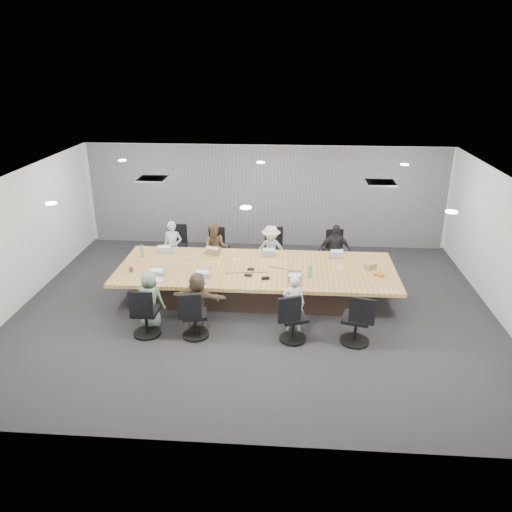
# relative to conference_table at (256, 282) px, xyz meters

# --- Properties ---
(floor) EXTENTS (10.00, 8.00, 0.00)m
(floor) POSITION_rel_conference_table_xyz_m (0.00, -0.50, -0.40)
(floor) COLOR #29282C
(floor) RESTS_ON ground
(ceiling) EXTENTS (10.00, 8.00, 0.00)m
(ceiling) POSITION_rel_conference_table_xyz_m (0.00, -0.50, 2.40)
(ceiling) COLOR white
(ceiling) RESTS_ON wall_back
(wall_back) EXTENTS (10.00, 0.00, 2.80)m
(wall_back) POSITION_rel_conference_table_xyz_m (0.00, 3.50, 1.00)
(wall_back) COLOR silver
(wall_back) RESTS_ON ground
(wall_front) EXTENTS (10.00, 0.00, 2.80)m
(wall_front) POSITION_rel_conference_table_xyz_m (0.00, -4.50, 1.00)
(wall_front) COLOR silver
(wall_front) RESTS_ON ground
(wall_left) EXTENTS (0.00, 8.00, 2.80)m
(wall_left) POSITION_rel_conference_table_xyz_m (-5.00, -0.50, 1.00)
(wall_left) COLOR silver
(wall_left) RESTS_ON ground
(wall_right) EXTENTS (0.00, 8.00, 2.80)m
(wall_right) POSITION_rel_conference_table_xyz_m (5.00, -0.50, 1.00)
(wall_right) COLOR silver
(wall_right) RESTS_ON ground
(curtain) EXTENTS (9.80, 0.04, 2.80)m
(curtain) POSITION_rel_conference_table_xyz_m (0.00, 3.42, 1.00)
(curtain) COLOR gray
(curtain) RESTS_ON ground
(conference_table) EXTENTS (6.00, 2.20, 0.74)m
(conference_table) POSITION_rel_conference_table_xyz_m (0.00, 0.00, 0.00)
(conference_table) COLOR #3F2E23
(conference_table) RESTS_ON ground
(chair_0) EXTENTS (0.60, 0.60, 0.87)m
(chair_0) POSITION_rel_conference_table_xyz_m (-2.15, 1.70, 0.04)
(chair_0) COLOR black
(chair_0) RESTS_ON ground
(chair_1) EXTENTS (0.66, 0.66, 0.80)m
(chair_1) POSITION_rel_conference_table_xyz_m (-1.09, 1.70, 0.00)
(chair_1) COLOR black
(chair_1) RESTS_ON ground
(chair_2) EXTENTS (0.67, 0.67, 0.84)m
(chair_2) POSITION_rel_conference_table_xyz_m (0.25, 1.70, 0.02)
(chair_2) COLOR black
(chair_2) RESTS_ON ground
(chair_3) EXTENTS (0.62, 0.62, 0.81)m
(chair_3) POSITION_rel_conference_table_xyz_m (1.78, 1.70, 0.00)
(chair_3) COLOR black
(chair_3) RESTS_ON ground
(chair_4) EXTENTS (0.57, 0.57, 0.83)m
(chair_4) POSITION_rel_conference_table_xyz_m (-1.99, -1.70, 0.02)
(chair_4) COLOR black
(chair_4) RESTS_ON ground
(chair_5) EXTENTS (0.63, 0.63, 0.79)m
(chair_5) POSITION_rel_conference_table_xyz_m (-1.04, -1.70, -0.01)
(chair_5) COLOR black
(chair_5) RESTS_ON ground
(chair_6) EXTENTS (0.69, 0.69, 0.80)m
(chair_6) POSITION_rel_conference_table_xyz_m (0.82, -1.70, 0.00)
(chair_6) COLOR black
(chair_6) RESTS_ON ground
(chair_7) EXTENTS (0.71, 0.71, 0.86)m
(chair_7) POSITION_rel_conference_table_xyz_m (1.98, -1.70, 0.03)
(chair_7) COLOR black
(chair_7) RESTS_ON ground
(person_0) EXTENTS (0.47, 0.32, 1.28)m
(person_0) POSITION_rel_conference_table_xyz_m (-2.15, 1.35, 0.24)
(person_0) COLOR #A7B0C1
(person_0) RESTS_ON ground
(laptop_0) EXTENTS (0.35, 0.28, 0.02)m
(laptop_0) POSITION_rel_conference_table_xyz_m (-2.15, 0.80, 0.35)
(laptop_0) COLOR #B2B2B7
(laptop_0) RESTS_ON conference_table
(person_1) EXTENTS (0.62, 0.49, 1.27)m
(person_1) POSITION_rel_conference_table_xyz_m (-1.09, 1.35, 0.23)
(person_1) COLOR brown
(person_1) RESTS_ON ground
(laptop_1) EXTENTS (0.37, 0.30, 0.02)m
(laptop_1) POSITION_rel_conference_table_xyz_m (-1.09, 0.80, 0.35)
(laptop_1) COLOR #8C6647
(laptop_1) RESTS_ON conference_table
(person_2) EXTENTS (0.86, 0.56, 1.24)m
(person_2) POSITION_rel_conference_table_xyz_m (0.25, 1.35, 0.22)
(person_2) COLOR #ADAFAC
(person_2) RESTS_ON ground
(laptop_2) EXTENTS (0.31, 0.24, 0.02)m
(laptop_2) POSITION_rel_conference_table_xyz_m (0.25, 0.80, 0.35)
(laptop_2) COLOR #B2B2B7
(laptop_2) RESTS_ON conference_table
(person_3) EXTENTS (0.80, 0.40, 1.31)m
(person_3) POSITION_rel_conference_table_xyz_m (1.78, 1.35, 0.26)
(person_3) COLOR black
(person_3) RESTS_ON ground
(laptop_3) EXTENTS (0.30, 0.21, 0.02)m
(laptop_3) POSITION_rel_conference_table_xyz_m (1.78, 0.80, 0.35)
(laptop_3) COLOR #B2B2B7
(laptop_3) RESTS_ON conference_table
(person_4) EXTENTS (0.62, 0.46, 1.16)m
(person_4) POSITION_rel_conference_table_xyz_m (-1.99, -1.35, 0.18)
(person_4) COLOR gray
(person_4) RESTS_ON ground
(laptop_4) EXTENTS (0.35, 0.27, 0.02)m
(laptop_4) POSITION_rel_conference_table_xyz_m (-1.99, -0.80, 0.35)
(laptop_4) COLOR #B2B2B7
(laptop_4) RESTS_ON conference_table
(person_5) EXTENTS (1.11, 0.44, 1.17)m
(person_5) POSITION_rel_conference_table_xyz_m (-1.04, -1.35, 0.18)
(person_5) COLOR brown
(person_5) RESTS_ON ground
(laptop_5) EXTENTS (0.35, 0.27, 0.02)m
(laptop_5) POSITION_rel_conference_table_xyz_m (-1.04, -0.80, 0.35)
(laptop_5) COLOR #B2B2B7
(laptop_5) RESTS_ON conference_table
(person_6) EXTENTS (0.44, 0.29, 1.18)m
(person_6) POSITION_rel_conference_table_xyz_m (0.82, -1.35, 0.19)
(person_6) COLOR silver
(person_6) RESTS_ON ground
(laptop_6) EXTENTS (0.31, 0.23, 0.02)m
(laptop_6) POSITION_rel_conference_table_xyz_m (0.82, -0.80, 0.35)
(laptop_6) COLOR #8C6647
(laptop_6) RESTS_ON conference_table
(bottle_green_left) EXTENTS (0.10, 0.10, 0.27)m
(bottle_green_left) POSITION_rel_conference_table_xyz_m (-2.65, 0.46, 0.47)
(bottle_green_left) COLOR #51975F
(bottle_green_left) RESTS_ON conference_table
(bottle_green_right) EXTENTS (0.09, 0.09, 0.28)m
(bottle_green_right) POSITION_rel_conference_table_xyz_m (1.14, -0.43, 0.48)
(bottle_green_right) COLOR #51975F
(bottle_green_right) RESTS_ON conference_table
(bottle_clear) EXTENTS (0.08, 0.08, 0.19)m
(bottle_clear) POSITION_rel_conference_table_xyz_m (-1.39, 0.12, 0.44)
(bottle_clear) COLOR silver
(bottle_clear) RESTS_ON conference_table
(cup_white_far) EXTENTS (0.11, 0.11, 0.11)m
(cup_white_far) POSITION_rel_conference_table_xyz_m (-0.49, 0.22, 0.39)
(cup_white_far) COLOR white
(cup_white_far) RESTS_ON conference_table
(cup_white_near) EXTENTS (0.10, 0.10, 0.10)m
(cup_white_near) POSITION_rel_conference_table_xyz_m (1.82, -0.05, 0.39)
(cup_white_near) COLOR white
(cup_white_near) RESTS_ON conference_table
(mug_brown) EXTENTS (0.10, 0.10, 0.11)m
(mug_brown) POSITION_rel_conference_table_xyz_m (-2.64, -0.42, 0.39)
(mug_brown) COLOR brown
(mug_brown) RESTS_ON conference_table
(mic_left) EXTENTS (0.17, 0.13, 0.03)m
(mic_left) POSITION_rel_conference_table_xyz_m (-0.14, -0.45, 0.35)
(mic_left) COLOR black
(mic_left) RESTS_ON conference_table
(mic_right) EXTENTS (0.14, 0.10, 0.03)m
(mic_right) POSITION_rel_conference_table_xyz_m (-0.11, -0.13, 0.35)
(mic_right) COLOR black
(mic_right) RESTS_ON conference_table
(stapler) EXTENTS (0.17, 0.08, 0.06)m
(stapler) POSITION_rel_conference_table_xyz_m (0.23, -0.61, 0.37)
(stapler) COLOR black
(stapler) RESTS_ON conference_table
(canvas_bag) EXTENTS (0.27, 0.26, 0.13)m
(canvas_bag) POSITION_rel_conference_table_xyz_m (2.47, 0.12, 0.40)
(canvas_bag) COLOR #99835F
(canvas_bag) RESTS_ON conference_table
(snack_packet) EXTENTS (0.21, 0.20, 0.04)m
(snack_packet) POSITION_rel_conference_table_xyz_m (2.59, -0.25, 0.36)
(snack_packet) COLOR #BF4317
(snack_packet) RESTS_ON conference_table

